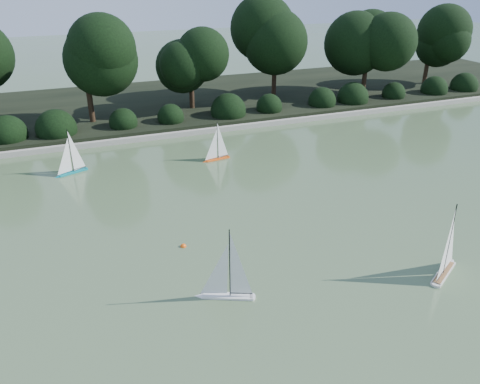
# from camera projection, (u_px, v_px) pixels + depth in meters

# --- Properties ---
(ground) EXTENTS (80.00, 80.00, 0.00)m
(ground) POSITION_uv_depth(u_px,v_px,m) (298.00, 270.00, 9.46)
(ground) COLOR #395131
(ground) RESTS_ON ground
(pond_coping) EXTENTS (40.00, 0.35, 0.18)m
(pond_coping) POSITION_uv_depth(u_px,v_px,m) (184.00, 133.00, 16.98)
(pond_coping) COLOR gray
(pond_coping) RESTS_ON ground
(far_bank) EXTENTS (40.00, 8.00, 0.30)m
(far_bank) POSITION_uv_depth(u_px,v_px,m) (160.00, 104.00, 20.32)
(far_bank) COLOR black
(far_bank) RESTS_ON ground
(tree_line) EXTENTS (26.31, 3.93, 4.39)m
(tree_line) POSITION_uv_depth(u_px,v_px,m) (195.00, 49.00, 18.32)
(tree_line) COLOR black
(tree_line) RESTS_ON ground
(shrub_hedge) EXTENTS (29.10, 1.10, 1.10)m
(shrub_hedge) POSITION_uv_depth(u_px,v_px,m) (177.00, 116.00, 17.59)
(shrub_hedge) COLOR black
(shrub_hedge) RESTS_ON ground
(sailboat_white_a) EXTENTS (1.10, 0.61, 1.57)m
(sailboat_white_a) POSITION_uv_depth(u_px,v_px,m) (223.00, 286.00, 8.57)
(sailboat_white_a) COLOR silver
(sailboat_white_a) RESTS_ON ground
(sailboat_white_b) EXTENTS (1.13, 0.77, 1.68)m
(sailboat_white_b) POSITION_uv_depth(u_px,v_px,m) (447.00, 261.00, 9.27)
(sailboat_white_b) COLOR beige
(sailboat_white_b) RESTS_ON ground
(sailboat_orange) EXTENTS (0.97, 0.29, 1.32)m
(sailboat_orange) POSITION_uv_depth(u_px,v_px,m) (215.00, 154.00, 14.75)
(sailboat_orange) COLOR #EE5515
(sailboat_orange) RESTS_ON ground
(sailboat_teal) EXTENTS (1.02, 0.52, 1.43)m
(sailboat_teal) POSITION_uv_depth(u_px,v_px,m) (69.00, 167.00, 13.76)
(sailboat_teal) COLOR #097681
(sailboat_teal) RESTS_ON ground
(race_buoy) EXTENTS (0.13, 0.13, 0.13)m
(race_buoy) POSITION_uv_depth(u_px,v_px,m) (183.00, 246.00, 10.24)
(race_buoy) COLOR #F4530C
(race_buoy) RESTS_ON ground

